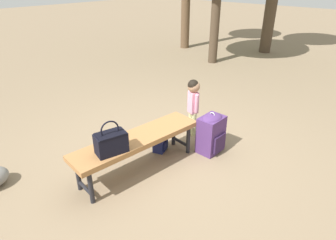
{
  "coord_description": "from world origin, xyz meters",
  "views": [
    {
      "loc": [
        -2.29,
        -2.14,
        2.12
      ],
      "look_at": [
        0.15,
        0.07,
        0.45
      ],
      "focal_mm": 30.94,
      "sensor_mm": 36.0,
      "label": 1
    }
  ],
  "objects_px": {
    "child_standing": "(193,99)",
    "backpack_small": "(160,140)",
    "park_bench": "(138,141)",
    "handbag": "(111,142)",
    "backpack_large": "(211,132)"
  },
  "relations": [
    {
      "from": "backpack_small",
      "to": "backpack_large",
      "type": "bearing_deg",
      "value": -48.35
    },
    {
      "from": "child_standing",
      "to": "backpack_large",
      "type": "bearing_deg",
      "value": -112.56
    },
    {
      "from": "park_bench",
      "to": "handbag",
      "type": "distance_m",
      "value": 0.43
    },
    {
      "from": "handbag",
      "to": "backpack_large",
      "type": "height_order",
      "value": "handbag"
    },
    {
      "from": "park_bench",
      "to": "backpack_large",
      "type": "height_order",
      "value": "backpack_large"
    },
    {
      "from": "handbag",
      "to": "backpack_large",
      "type": "distance_m",
      "value": 1.39
    },
    {
      "from": "child_standing",
      "to": "handbag",
      "type": "bearing_deg",
      "value": -176.54
    },
    {
      "from": "park_bench",
      "to": "child_standing",
      "type": "height_order",
      "value": "child_standing"
    },
    {
      "from": "child_standing",
      "to": "backpack_large",
      "type": "height_order",
      "value": "child_standing"
    },
    {
      "from": "park_bench",
      "to": "backpack_small",
      "type": "xyz_separation_m",
      "value": [
        0.47,
        0.1,
        -0.23
      ]
    },
    {
      "from": "child_standing",
      "to": "backpack_small",
      "type": "relative_size",
      "value": 2.64
    },
    {
      "from": "child_standing",
      "to": "backpack_small",
      "type": "height_order",
      "value": "child_standing"
    },
    {
      "from": "park_bench",
      "to": "backpack_large",
      "type": "bearing_deg",
      "value": -23.62
    },
    {
      "from": "park_bench",
      "to": "handbag",
      "type": "relative_size",
      "value": 4.44
    },
    {
      "from": "handbag",
      "to": "park_bench",
      "type": "bearing_deg",
      "value": 5.53
    }
  ]
}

